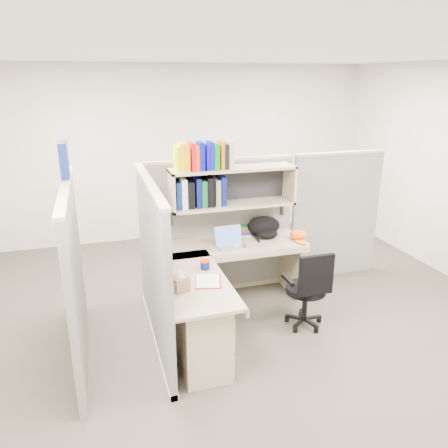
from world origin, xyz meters
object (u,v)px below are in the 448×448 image
object	(u,v)px
backpack	(265,227)
snack_canister	(205,264)
desk	(213,308)
task_chair	(307,301)
laptop	(232,238)

from	to	relation	value
backpack	snack_canister	xyz separation A→B (m)	(-0.89, -0.67, -0.07)
desk	task_chair	distance (m)	1.04
desk	laptop	xyz separation A→B (m)	(0.42, 0.73, 0.40)
desk	snack_canister	xyz separation A→B (m)	(-0.00, 0.26, 0.34)
laptop	task_chair	xyz separation A→B (m)	(0.61, -0.64, -0.53)
snack_canister	task_chair	world-z (taller)	task_chair
laptop	backpack	size ratio (longest dim) A/B	0.78
snack_canister	task_chair	size ratio (longest dim) A/B	0.11
snack_canister	task_chair	xyz separation A→B (m)	(1.03, -0.17, -0.47)
laptop	backpack	xyz separation A→B (m)	(0.48, 0.20, 0.01)
backpack	snack_canister	bearing A→B (deg)	-121.08
backpack	laptop	bearing A→B (deg)	-134.77
laptop	snack_canister	bearing A→B (deg)	-134.87
desk	backpack	xyz separation A→B (m)	(0.89, 0.93, 0.41)
backpack	task_chair	bearing A→B (deg)	-58.75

